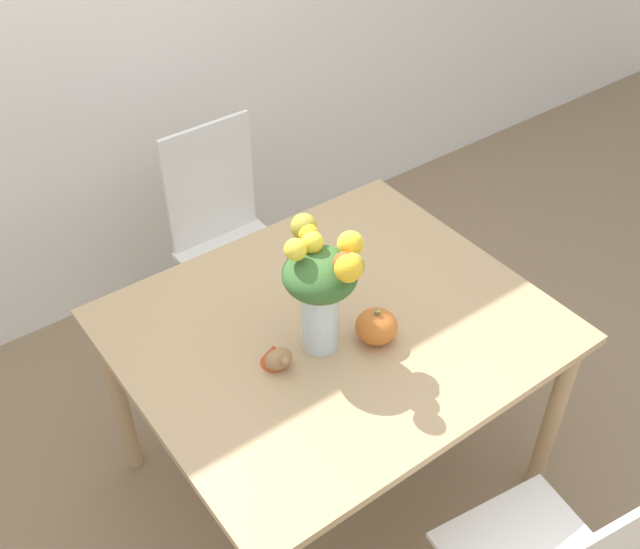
% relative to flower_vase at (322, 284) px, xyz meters
% --- Properties ---
extents(ground_plane, '(12.00, 12.00, 0.00)m').
position_rel_flower_vase_xyz_m(ground_plane, '(0.08, 0.05, -1.01)').
color(ground_plane, '#8E7556').
extents(wall_back, '(8.00, 0.06, 2.70)m').
position_rel_flower_vase_xyz_m(wall_back, '(0.08, 1.48, 0.34)').
color(wall_back, white).
rests_on(wall_back, ground_plane).
extents(dining_table, '(1.27, 1.08, 0.78)m').
position_rel_flower_vase_xyz_m(dining_table, '(0.08, 0.05, -0.33)').
color(dining_table, tan).
rests_on(dining_table, ground_plane).
extents(flower_vase, '(0.24, 0.29, 0.40)m').
position_rel_flower_vase_xyz_m(flower_vase, '(0.00, 0.00, 0.00)').
color(flower_vase, silver).
rests_on(flower_vase, dining_table).
extents(pumpkin, '(0.13, 0.13, 0.12)m').
position_rel_flower_vase_xyz_m(pumpkin, '(0.14, -0.08, -0.18)').
color(pumpkin, orange).
rests_on(pumpkin, dining_table).
extents(turkey_figurine, '(0.09, 0.11, 0.07)m').
position_rel_flower_vase_xyz_m(turkey_figurine, '(-0.16, 0.01, -0.20)').
color(turkey_figurine, '#A87A4C').
rests_on(turkey_figurine, dining_table).
extents(dining_chair_near_window, '(0.43, 0.43, 0.98)m').
position_rel_flower_vase_xyz_m(dining_chair_near_window, '(0.21, 0.92, -0.52)').
color(dining_chair_near_window, white).
rests_on(dining_chair_near_window, ground_plane).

